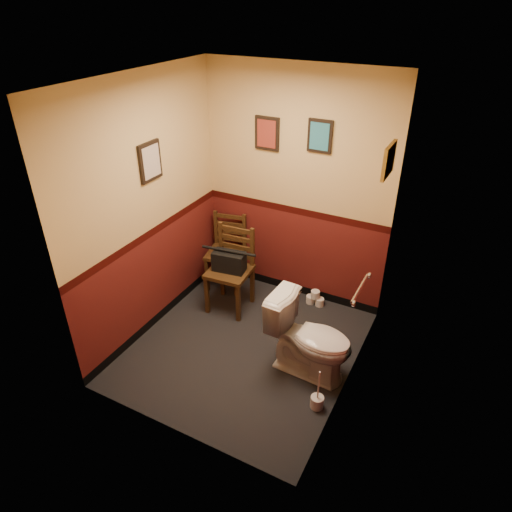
{
  "coord_description": "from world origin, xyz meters",
  "views": [
    {
      "loc": [
        1.8,
        -3.21,
        3.31
      ],
      "look_at": [
        0.0,
        0.25,
        1.0
      ],
      "focal_mm": 32.0,
      "sensor_mm": 36.0,
      "label": 1
    }
  ],
  "objects": [
    {
      "name": "wall_front",
      "position": [
        0.0,
        -1.2,
        1.35
      ],
      "size": [
        2.2,
        0.0,
        2.7
      ],
      "primitive_type": "cube",
      "rotation": [
        -1.57,
        0.0,
        0.0
      ],
      "color": "#571714",
      "rests_on": "ground"
    },
    {
      "name": "grab_bar",
      "position": [
        1.07,
        0.25,
        0.95
      ],
      "size": [
        0.05,
        0.56,
        0.06
      ],
      "color": "silver",
      "rests_on": "wall_right"
    },
    {
      "name": "wall_left",
      "position": [
        -1.1,
        0.0,
        1.35
      ],
      "size": [
        0.0,
        2.4,
        2.7
      ],
      "primitive_type": "cube",
      "rotation": [
        1.57,
        0.0,
        1.57
      ],
      "color": "#571714",
      "rests_on": "ground"
    },
    {
      "name": "handbag",
      "position": [
        -0.5,
        0.55,
        0.64
      ],
      "size": [
        0.39,
        0.23,
        0.27
      ],
      "rotation": [
        0.0,
        0.0,
        0.14
      ],
      "color": "black",
      "rests_on": "chair_right"
    },
    {
      "name": "chair_left",
      "position": [
        -0.79,
        0.98,
        0.47
      ],
      "size": [
        0.51,
        0.51,
        0.93
      ],
      "rotation": [
        0.0,
        0.0,
        0.2
      ],
      "color": "#412913",
      "rests_on": "floor"
    },
    {
      "name": "framed_print_back_a",
      "position": [
        -0.35,
        1.18,
        1.95
      ],
      "size": [
        0.28,
        0.04,
        0.36
      ],
      "color": "black",
      "rests_on": "wall_back"
    },
    {
      "name": "framed_print_left",
      "position": [
        -1.08,
        0.1,
        1.85
      ],
      "size": [
        0.04,
        0.3,
        0.38
      ],
      "color": "black",
      "rests_on": "wall_left"
    },
    {
      "name": "wall_right",
      "position": [
        1.1,
        0.0,
        1.35
      ],
      "size": [
        0.0,
        2.4,
        2.7
      ],
      "primitive_type": "cube",
      "rotation": [
        1.57,
        0.0,
        -1.57
      ],
      "color": "#571714",
      "rests_on": "ground"
    },
    {
      "name": "toilet_brush",
      "position": [
        0.96,
        -0.4,
        0.07
      ],
      "size": [
        0.12,
        0.12,
        0.43
      ],
      "color": "silver",
      "rests_on": "floor"
    },
    {
      "name": "toilet",
      "position": [
        0.72,
        -0.01,
        0.41
      ],
      "size": [
        0.86,
        0.51,
        0.82
      ],
      "primitive_type": "imported",
      "rotation": [
        0.0,
        0.0,
        1.51
      ],
      "color": "white",
      "rests_on": "floor"
    },
    {
      "name": "wall_back",
      "position": [
        0.0,
        1.2,
        1.35
      ],
      "size": [
        2.2,
        0.0,
        2.7
      ],
      "primitive_type": "cube",
      "rotation": [
        1.57,
        0.0,
        0.0
      ],
      "color": "#571714",
      "rests_on": "ground"
    },
    {
      "name": "framed_print_right",
      "position": [
        1.08,
        0.6,
        2.05
      ],
      "size": [
        0.04,
        0.34,
        0.28
      ],
      "color": "olive",
      "rests_on": "wall_right"
    },
    {
      "name": "floor",
      "position": [
        0.0,
        0.0,
        0.0
      ],
      "size": [
        2.2,
        2.4,
        0.0
      ],
      "primitive_type": "cube",
      "color": "black",
      "rests_on": "ground"
    },
    {
      "name": "framed_print_back_b",
      "position": [
        0.25,
        1.18,
        2.0
      ],
      "size": [
        0.26,
        0.04,
        0.34
      ],
      "color": "black",
      "rests_on": "wall_back"
    },
    {
      "name": "tp_stack",
      "position": [
        0.38,
        1.06,
        0.08
      ],
      "size": [
        0.22,
        0.12,
        0.19
      ],
      "color": "silver",
      "rests_on": "floor"
    },
    {
      "name": "ceiling",
      "position": [
        0.0,
        0.0,
        2.7
      ],
      "size": [
        2.2,
        2.4,
        0.0
      ],
      "primitive_type": "cube",
      "rotation": [
        3.14,
        0.0,
        0.0
      ],
      "color": "silver",
      "rests_on": "ground"
    },
    {
      "name": "chair_right",
      "position": [
        -0.5,
        0.59,
        0.5
      ],
      "size": [
        0.5,
        0.5,
        1.0
      ],
      "rotation": [
        0.0,
        0.0,
        0.08
      ],
      "color": "#412913",
      "rests_on": "floor"
    }
  ]
}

